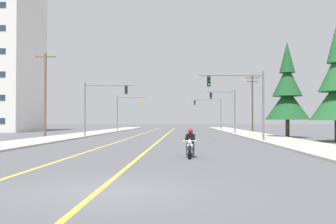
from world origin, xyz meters
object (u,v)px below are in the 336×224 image
motorcycle_with_rider (190,146)px  traffic_signal_near_right (244,94)px  traffic_signal_mid_left (126,107)px  traffic_signal_near_left (99,100)px  conifer_tree_right_verge_far (287,93)px  traffic_signal_far_right (212,109)px  utility_pole_left_near (45,93)px  utility_pole_right_far (252,101)px  traffic_signal_mid_right (227,105)px

motorcycle_with_rider → traffic_signal_near_right: size_ratio=0.35×
traffic_signal_mid_left → traffic_signal_near_right: bearing=-65.9°
traffic_signal_near_left → conifer_tree_right_verge_far: conifer_tree_right_verge_far is taller
traffic_signal_far_right → conifer_tree_right_verge_far: bearing=-80.1°
utility_pole_left_near → utility_pole_right_far: utility_pole_right_far is taller
traffic_signal_near_left → traffic_signal_near_right: bearing=-33.2°
motorcycle_with_rider → traffic_signal_mid_right: traffic_signal_mid_right is taller
traffic_signal_far_right → traffic_signal_near_left: bearing=-114.0°
utility_pole_left_near → conifer_tree_right_verge_far: bearing=0.3°
traffic_signal_mid_left → conifer_tree_right_verge_far: conifer_tree_right_verge_far is taller
utility_pole_right_far → utility_pole_left_near: bearing=-137.2°
traffic_signal_near_right → traffic_signal_near_left: (-14.89, 9.76, -0.01)m
utility_pole_left_near → traffic_signal_near_left: bearing=6.3°
motorcycle_with_rider → utility_pole_left_near: 29.84m
utility_pole_left_near → traffic_signal_mid_right: bearing=29.1°
traffic_signal_near_right → traffic_signal_mid_right: size_ratio=1.00×
conifer_tree_right_verge_far → traffic_signal_mid_right: bearing=114.6°
traffic_signal_near_right → traffic_signal_mid_left: bearing=114.1°
traffic_signal_near_right → traffic_signal_mid_right: same height
traffic_signal_mid_right → traffic_signal_near_left: bearing=-144.0°
traffic_signal_near_right → conifer_tree_right_verge_far: size_ratio=0.59×
traffic_signal_near_right → utility_pole_left_near: (-20.85, 9.10, 0.78)m
traffic_signal_mid_left → conifer_tree_right_verge_far: bearing=-49.4°
traffic_signal_near_right → traffic_signal_mid_left: 37.53m
traffic_signal_near_left → utility_pole_right_far: 32.54m
traffic_signal_near_left → traffic_signal_far_right: 36.87m
traffic_signal_mid_right → traffic_signal_mid_left: 20.74m
motorcycle_with_rider → traffic_signal_near_left: traffic_signal_near_left is taller
utility_pole_right_far → traffic_signal_near_left: bearing=-130.9°
motorcycle_with_rider → traffic_signal_mid_left: (-10.32, 50.06, 3.52)m
traffic_signal_near_left → traffic_signal_mid_left: 24.49m
traffic_signal_far_right → traffic_signal_near_right: bearing=-90.1°
traffic_signal_mid_right → traffic_signal_far_right: same height
traffic_signal_near_left → utility_pole_left_near: bearing=-173.7°
traffic_signal_mid_right → utility_pole_right_far: utility_pole_right_far is taller
traffic_signal_mid_right → traffic_signal_mid_left: bearing=140.5°
utility_pole_left_near → utility_pole_right_far: bearing=42.8°
motorcycle_with_rider → traffic_signal_far_right: (5.13, 59.25, 3.58)m
traffic_signal_mid_left → utility_pole_left_near: (-5.51, -25.15, 0.83)m
traffic_signal_far_right → utility_pole_right_far: size_ratio=0.65×
traffic_signal_far_right → utility_pole_left_near: (-20.96, -34.34, 0.77)m
traffic_signal_mid_right → utility_pole_right_far: bearing=66.6°
motorcycle_with_rider → traffic_signal_near_right: 16.97m
traffic_signal_near_left → utility_pole_left_near: (-5.96, -0.66, 0.79)m
traffic_signal_mid_right → utility_pole_right_far: 14.51m
motorcycle_with_rider → utility_pole_left_near: utility_pole_left_near is taller
utility_pole_right_far → traffic_signal_mid_right: bearing=-113.4°
traffic_signal_near_right → traffic_signal_far_right: same height
traffic_signal_mid_right → utility_pole_right_far: size_ratio=0.65×
conifer_tree_right_verge_far → traffic_signal_far_right: bearing=99.9°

